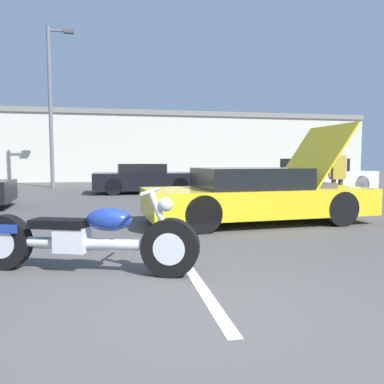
{
  "coord_description": "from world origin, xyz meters",
  "views": [
    {
      "loc": [
        -0.63,
        -2.96,
        1.26
      ],
      "look_at": [
        0.45,
        2.53,
        0.8
      ],
      "focal_mm": 35.0,
      "sensor_mm": 36.0,
      "label": 1
    }
  ],
  "objects_px": {
    "light_pole": "(52,100)",
    "parked_car_mid_right_row": "(145,179)",
    "parked_car_right_row": "(317,177)",
    "motorcycle": "(84,238)",
    "spectator_by_show_car": "(337,173)",
    "show_car_hood_open": "(258,195)"
  },
  "relations": [
    {
      "from": "spectator_by_show_car",
      "to": "light_pole",
      "type": "bearing_deg",
      "value": 131.44
    },
    {
      "from": "show_car_hood_open",
      "to": "parked_car_mid_right_row",
      "type": "relative_size",
      "value": 1.15
    },
    {
      "from": "motorcycle",
      "to": "parked_car_right_row",
      "type": "bearing_deg",
      "value": 67.82
    },
    {
      "from": "light_pole",
      "to": "parked_car_mid_right_row",
      "type": "bearing_deg",
      "value": -42.87
    },
    {
      "from": "light_pole",
      "to": "spectator_by_show_car",
      "type": "relative_size",
      "value": 4.55
    },
    {
      "from": "parked_car_right_row",
      "to": "spectator_by_show_car",
      "type": "height_order",
      "value": "spectator_by_show_car"
    },
    {
      "from": "light_pole",
      "to": "parked_car_mid_right_row",
      "type": "distance_m",
      "value": 6.47
    },
    {
      "from": "light_pole",
      "to": "parked_car_mid_right_row",
      "type": "relative_size",
      "value": 1.81
    },
    {
      "from": "spectator_by_show_car",
      "to": "show_car_hood_open",
      "type": "bearing_deg",
      "value": -149.81
    },
    {
      "from": "parked_car_right_row",
      "to": "light_pole",
      "type": "bearing_deg",
      "value": 142.59
    },
    {
      "from": "parked_car_mid_right_row",
      "to": "spectator_by_show_car",
      "type": "bearing_deg",
      "value": -53.96
    },
    {
      "from": "light_pole",
      "to": "motorcycle",
      "type": "xyz_separation_m",
      "value": [
        2.58,
        -14.27,
        -3.68
      ]
    },
    {
      "from": "parked_car_right_row",
      "to": "parked_car_mid_right_row",
      "type": "relative_size",
      "value": 1.14
    },
    {
      "from": "show_car_hood_open",
      "to": "parked_car_mid_right_row",
      "type": "xyz_separation_m",
      "value": [
        -1.78,
        7.68,
        -0.0
      ]
    },
    {
      "from": "motorcycle",
      "to": "parked_car_mid_right_row",
      "type": "height_order",
      "value": "parked_car_mid_right_row"
    },
    {
      "from": "parked_car_mid_right_row",
      "to": "spectator_by_show_car",
      "type": "distance_m",
      "value": 7.6
    },
    {
      "from": "show_car_hood_open",
      "to": "parked_car_right_row",
      "type": "relative_size",
      "value": 1.01
    },
    {
      "from": "light_pole",
      "to": "motorcycle",
      "type": "distance_m",
      "value": 14.96
    },
    {
      "from": "parked_car_mid_right_row",
      "to": "motorcycle",
      "type": "bearing_deg",
      "value": -98.92
    },
    {
      "from": "show_car_hood_open",
      "to": "parked_car_mid_right_row",
      "type": "bearing_deg",
      "value": 98.86
    },
    {
      "from": "parked_car_right_row",
      "to": "motorcycle",
      "type": "bearing_deg",
      "value": -141.96
    },
    {
      "from": "parked_car_right_row",
      "to": "show_car_hood_open",
      "type": "bearing_deg",
      "value": -138.47
    }
  ]
}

